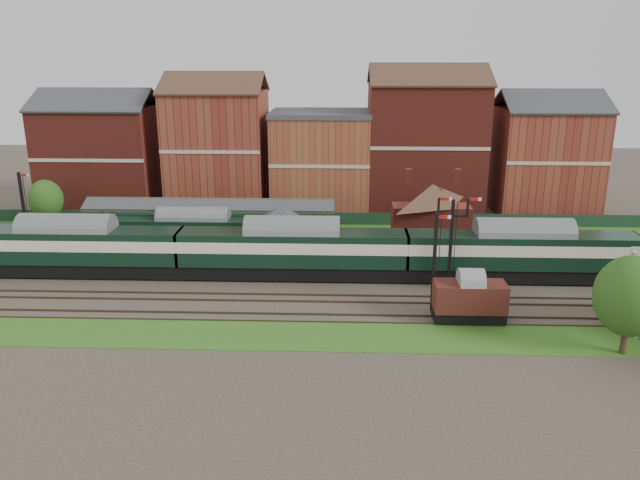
{
  "coord_description": "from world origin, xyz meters",
  "views": [
    {
      "loc": [
        2.8,
        -53.07,
        19.89
      ],
      "look_at": [
        0.78,
        2.0,
        3.0
      ],
      "focal_mm": 35.0,
      "sensor_mm": 36.0,
      "label": 1
    }
  ],
  "objects_px": {
    "semaphore_bracket": "(451,239)",
    "platform_railcar": "(194,232)",
    "dmu_train": "(293,249)",
    "goods_van_a": "(470,299)",
    "signal_box": "(281,234)"
  },
  "relations": [
    {
      "from": "goods_van_a",
      "to": "semaphore_bracket",
      "type": "bearing_deg",
      "value": 94.04
    },
    {
      "from": "semaphore_bracket",
      "to": "platform_railcar",
      "type": "bearing_deg",
      "value": 159.49
    },
    {
      "from": "dmu_train",
      "to": "platform_railcar",
      "type": "xyz_separation_m",
      "value": [
        -10.4,
        6.5,
        -0.39
      ]
    },
    {
      "from": "semaphore_bracket",
      "to": "platform_railcar",
      "type": "height_order",
      "value": "semaphore_bracket"
    },
    {
      "from": "signal_box",
      "to": "goods_van_a",
      "type": "xyz_separation_m",
      "value": [
        15.5,
        -12.25,
        -1.32
      ]
    },
    {
      "from": "goods_van_a",
      "to": "dmu_train",
      "type": "bearing_deg",
      "value": 147.48
    },
    {
      "from": "semaphore_bracket",
      "to": "goods_van_a",
      "type": "relative_size",
      "value": 1.52
    },
    {
      "from": "signal_box",
      "to": "dmu_train",
      "type": "relative_size",
      "value": 0.1
    },
    {
      "from": "signal_box",
      "to": "goods_van_a",
      "type": "height_order",
      "value": "signal_box"
    },
    {
      "from": "goods_van_a",
      "to": "signal_box",
      "type": "bearing_deg",
      "value": 141.68
    },
    {
      "from": "semaphore_bracket",
      "to": "platform_railcar",
      "type": "distance_m",
      "value": 25.79
    },
    {
      "from": "semaphore_bracket",
      "to": "signal_box",
      "type": "bearing_deg",
      "value": 159.08
    },
    {
      "from": "signal_box",
      "to": "dmu_train",
      "type": "distance_m",
      "value": 3.56
    },
    {
      "from": "signal_box",
      "to": "semaphore_bracket",
      "type": "distance_m",
      "value": 16.16
    },
    {
      "from": "dmu_train",
      "to": "platform_railcar",
      "type": "distance_m",
      "value": 12.27
    }
  ]
}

